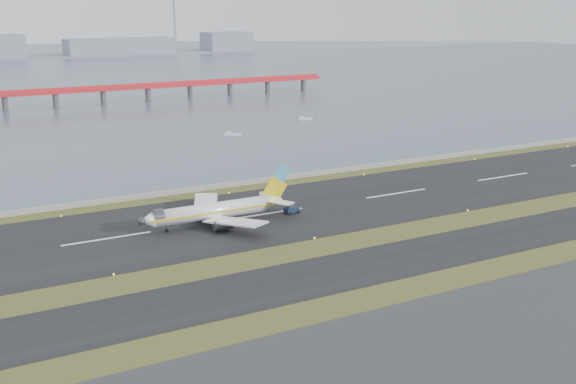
% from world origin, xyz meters
% --- Properties ---
extents(ground, '(1000.00, 1000.00, 0.00)m').
position_xyz_m(ground, '(0.00, 0.00, 0.00)').
color(ground, '#394619').
rests_on(ground, ground).
extents(apron_strip, '(1000.00, 50.00, 0.10)m').
position_xyz_m(apron_strip, '(0.00, -55.00, 0.05)').
color(apron_strip, '#313134').
rests_on(apron_strip, ground).
extents(taxiway_strip, '(1000.00, 18.00, 0.10)m').
position_xyz_m(taxiway_strip, '(0.00, -12.00, 0.05)').
color(taxiway_strip, black).
rests_on(taxiway_strip, ground).
extents(runway_strip, '(1000.00, 45.00, 0.10)m').
position_xyz_m(runway_strip, '(0.00, 30.00, 0.05)').
color(runway_strip, black).
rests_on(runway_strip, ground).
extents(seawall, '(1000.00, 2.50, 1.00)m').
position_xyz_m(seawall, '(0.00, 60.00, 0.50)').
color(seawall, gray).
rests_on(seawall, ground).
extents(bay_water, '(1400.00, 800.00, 1.30)m').
position_xyz_m(bay_water, '(0.00, 460.00, 0.00)').
color(bay_water, '#455762').
rests_on(bay_water, ground).
extents(red_pier, '(260.00, 5.00, 10.20)m').
position_xyz_m(red_pier, '(20.00, 250.00, 7.28)').
color(red_pier, red).
rests_on(red_pier, ground).
extents(airliner, '(38.52, 32.89, 12.80)m').
position_xyz_m(airliner, '(-14.24, 28.12, 3.46)').
color(airliner, white).
rests_on(airliner, ground).
extents(pushback_tug, '(3.79, 2.48, 2.30)m').
position_xyz_m(pushback_tug, '(5.42, 27.39, 1.11)').
color(pushback_tug, '#142038').
rests_on(pushback_tug, ground).
extents(workboat_near, '(7.25, 4.20, 1.68)m').
position_xyz_m(workboat_near, '(38.78, 133.69, 0.53)').
color(workboat_near, silver).
rests_on(workboat_near, ground).
extents(workboat_far, '(6.86, 3.93, 1.59)m').
position_xyz_m(workboat_far, '(84.22, 153.80, 0.50)').
color(workboat_far, silver).
rests_on(workboat_far, ground).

